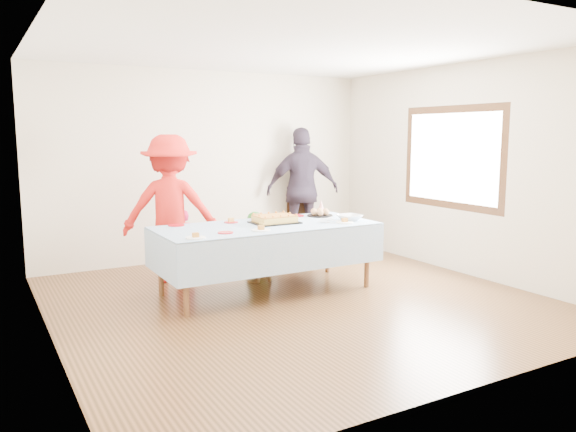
# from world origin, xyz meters

# --- Properties ---
(ground) EXTENTS (5.00, 5.00, 0.00)m
(ground) POSITION_xyz_m (0.00, 0.00, 0.00)
(ground) COLOR #412912
(ground) RESTS_ON ground
(room_walls) EXTENTS (5.04, 5.04, 2.72)m
(room_walls) POSITION_xyz_m (0.05, 0.00, 1.77)
(room_walls) COLOR beige
(room_walls) RESTS_ON ground
(party_table) EXTENTS (2.50, 1.10, 0.78)m
(party_table) POSITION_xyz_m (-0.13, 0.46, 0.72)
(party_table) COLOR brown
(party_table) RESTS_ON ground
(birthday_cake) EXTENTS (0.52, 0.40, 0.09)m
(birthday_cake) POSITION_xyz_m (0.01, 0.53, 0.82)
(birthday_cake) COLOR black
(birthday_cake) RESTS_ON party_table
(rolls_tray) EXTENTS (0.32, 0.32, 0.10)m
(rolls_tray) POSITION_xyz_m (0.77, 0.73, 0.82)
(rolls_tray) COLOR black
(rolls_tray) RESTS_ON party_table
(punch_bowl) EXTENTS (0.29, 0.29, 0.07)m
(punch_bowl) POSITION_xyz_m (0.89, 0.26, 0.82)
(punch_bowl) COLOR silver
(punch_bowl) RESTS_ON party_table
(party_hat) EXTENTS (0.11, 0.11, 0.19)m
(party_hat) POSITION_xyz_m (0.89, 0.89, 0.87)
(party_hat) COLOR silver
(party_hat) RESTS_ON party_table
(fork_pile) EXTENTS (0.24, 0.18, 0.07)m
(fork_pile) POSITION_xyz_m (0.57, 0.24, 0.81)
(fork_pile) COLOR white
(fork_pile) RESTS_ON party_table
(plate_red_far_a) EXTENTS (0.18, 0.18, 0.01)m
(plate_red_far_a) POSITION_xyz_m (-1.04, 0.91, 0.79)
(plate_red_far_a) COLOR red
(plate_red_far_a) RESTS_ON party_table
(plate_red_far_b) EXTENTS (0.16, 0.16, 0.01)m
(plate_red_far_b) POSITION_xyz_m (-0.42, 0.80, 0.79)
(plate_red_far_b) COLOR red
(plate_red_far_b) RESTS_ON party_table
(plate_red_far_c) EXTENTS (0.18, 0.18, 0.01)m
(plate_red_far_c) POSITION_xyz_m (-0.04, 0.81, 0.79)
(plate_red_far_c) COLOR red
(plate_red_far_c) RESTS_ON party_table
(plate_red_far_d) EXTENTS (0.19, 0.19, 0.01)m
(plate_red_far_d) POSITION_xyz_m (0.52, 0.88, 0.79)
(plate_red_far_d) COLOR red
(plate_red_far_d) RESTS_ON party_table
(plate_red_near) EXTENTS (0.16, 0.16, 0.01)m
(plate_red_near) POSITION_xyz_m (-0.75, 0.20, 0.79)
(plate_red_near) COLOR red
(plate_red_near) RESTS_ON party_table
(plate_white_left) EXTENTS (0.20, 0.20, 0.01)m
(plate_white_left) POSITION_xyz_m (-1.12, 0.07, 0.79)
(plate_white_left) COLOR white
(plate_white_left) RESTS_ON party_table
(plate_white_mid) EXTENTS (0.20, 0.20, 0.01)m
(plate_white_mid) POSITION_xyz_m (-0.36, 0.14, 0.79)
(plate_white_mid) COLOR white
(plate_white_mid) RESTS_ON party_table
(plate_white_right) EXTENTS (0.21, 0.21, 0.01)m
(plate_white_right) POSITION_xyz_m (0.73, 0.14, 0.79)
(plate_white_right) COLOR white
(plate_white_right) RESTS_ON party_table
(dining_chair) EXTENTS (0.48, 0.48, 0.86)m
(dining_chair) POSITION_xyz_m (1.40, 2.27, 0.48)
(dining_chair) COLOR black
(dining_chair) RESTS_ON ground
(toddler_left) EXTENTS (0.37, 0.31, 0.85)m
(toddler_left) POSITION_xyz_m (-0.69, 1.71, 0.42)
(toddler_left) COLOR #D31A49
(toddler_left) RESTS_ON ground
(toddler_mid) EXTENTS (0.41, 0.27, 0.83)m
(toddler_mid) POSITION_xyz_m (0.09, 1.17, 0.42)
(toddler_mid) COLOR #2A7F2B
(toddler_mid) RESTS_ON ground
(toddler_right) EXTENTS (0.46, 0.39, 0.86)m
(toddler_right) POSITION_xyz_m (-0.04, 0.90, 0.43)
(toddler_right) COLOR tan
(toddler_right) RESTS_ON ground
(adult_left) EXTENTS (1.33, 1.05, 1.80)m
(adult_left) POSITION_xyz_m (-0.92, 1.49, 0.90)
(adult_left) COLOR red
(adult_left) RESTS_ON ground
(adult_right) EXTENTS (1.21, 0.79, 1.91)m
(adult_right) POSITION_xyz_m (1.40, 2.20, 0.95)
(adult_right) COLOR #362C3C
(adult_right) RESTS_ON ground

